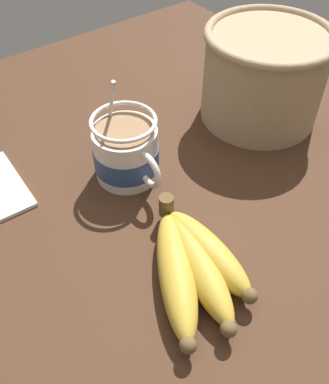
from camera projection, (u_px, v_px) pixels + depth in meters
The scene contains 4 objects.
table at pixel (137, 217), 60.69cm from camera, with size 102.21×102.21×3.42cm.
coffee_mug at pixel (126, 152), 61.39cm from camera, with size 14.20×9.51×15.05cm.
banana_bunch at pixel (193, 264), 50.65cm from camera, with size 19.31×13.32×4.40cm.
woven_basket at pixel (264, 74), 69.15cm from camera, with size 20.52×20.52×15.26cm.
Camera 1 is at (33.99, -20.54, 47.91)cm, focal length 40.00 mm.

